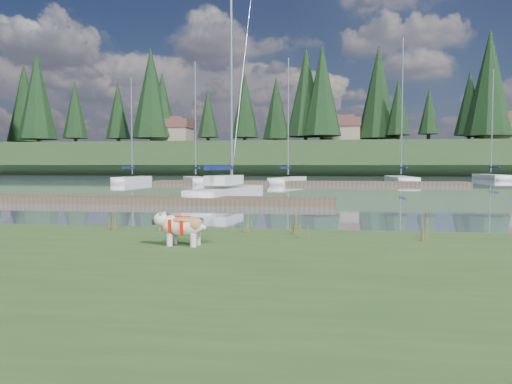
# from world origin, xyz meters

# --- Properties ---
(ground) EXTENTS (200.00, 200.00, 0.00)m
(ground) POSITION_xyz_m (0.00, 30.00, 0.00)
(ground) COLOR gray
(ground) RESTS_ON ground
(bank) EXTENTS (60.00, 9.00, 0.35)m
(bank) POSITION_xyz_m (0.00, -6.00, 0.17)
(bank) COLOR #324F21
(bank) RESTS_ON ground
(ridge) EXTENTS (200.00, 20.00, 5.00)m
(ridge) POSITION_xyz_m (0.00, 73.00, 2.50)
(ridge) COLOR #203419
(ridge) RESTS_ON ground
(bulldog) EXTENTS (0.92, 0.44, 0.55)m
(bulldog) POSITION_xyz_m (1.17, -3.88, 0.69)
(bulldog) COLOR silver
(bulldog) RESTS_ON bank
(sailboat_main) EXTENTS (2.87, 8.07, 11.49)m
(sailboat_main) POSITION_xyz_m (-1.14, 12.80, 0.42)
(sailboat_main) COLOR silver
(sailboat_main) RESTS_ON ground
(dock_near) EXTENTS (16.00, 2.00, 0.30)m
(dock_near) POSITION_xyz_m (-4.00, 9.00, 0.15)
(dock_near) COLOR #4C3D2C
(dock_near) RESTS_ON ground
(dock_far) EXTENTS (26.00, 2.20, 0.30)m
(dock_far) POSITION_xyz_m (2.00, 30.00, 0.15)
(dock_far) COLOR #4C3D2C
(dock_far) RESTS_ON ground
(sailboat_bg_0) EXTENTS (1.73, 6.72, 9.80)m
(sailboat_bg_0) POSITION_xyz_m (-14.15, 32.91, 0.33)
(sailboat_bg_0) COLOR silver
(sailboat_bg_0) RESTS_ON ground
(sailboat_bg_1) EXTENTS (4.21, 7.31, 11.02)m
(sailboat_bg_1) POSITION_xyz_m (-8.31, 32.64, 0.33)
(sailboat_bg_1) COLOR silver
(sailboat_bg_1) RESTS_ON ground
(sailboat_bg_2) EXTENTS (3.19, 7.51, 11.14)m
(sailboat_bg_2) POSITION_xyz_m (0.48, 32.73, 0.33)
(sailboat_bg_2) COLOR silver
(sailboat_bg_2) RESTS_ON ground
(sailboat_bg_3) EXTENTS (2.10, 9.40, 13.59)m
(sailboat_bg_3) POSITION_xyz_m (10.63, 37.24, 0.32)
(sailboat_bg_3) COLOR silver
(sailboat_bg_3) RESTS_ON ground
(sailboat_bg_5) EXTENTS (1.95, 8.86, 12.50)m
(sailboat_bg_5) POSITION_xyz_m (22.19, 48.49, 0.32)
(sailboat_bg_5) COLOR silver
(sailboat_bg_5) RESTS_ON ground
(weed_0) EXTENTS (0.17, 0.14, 0.53)m
(weed_0) POSITION_xyz_m (0.30, -2.18, 0.57)
(weed_0) COLOR #475B23
(weed_0) RESTS_ON bank
(weed_1) EXTENTS (0.17, 0.14, 0.44)m
(weed_1) POSITION_xyz_m (2.01, -2.24, 0.54)
(weed_1) COLOR #475B23
(weed_1) RESTS_ON bank
(weed_2) EXTENTS (0.17, 0.14, 0.64)m
(weed_2) POSITION_xyz_m (2.91, -2.27, 0.62)
(weed_2) COLOR #475B23
(weed_2) RESTS_ON bank
(weed_3) EXTENTS (0.17, 0.14, 0.47)m
(weed_3) POSITION_xyz_m (-0.81, -2.20, 0.55)
(weed_3) COLOR #475B23
(weed_3) RESTS_ON bank
(weed_4) EXTENTS (0.17, 0.14, 0.36)m
(weed_4) POSITION_xyz_m (3.16, -2.70, 0.50)
(weed_4) COLOR #475B23
(weed_4) RESTS_ON bank
(weed_5) EXTENTS (0.17, 0.14, 0.64)m
(weed_5) POSITION_xyz_m (5.27, -2.79, 0.62)
(weed_5) COLOR #475B23
(weed_5) RESTS_ON bank
(mud_lip) EXTENTS (60.00, 0.50, 0.14)m
(mud_lip) POSITION_xyz_m (0.00, -1.60, 0.07)
(mud_lip) COLOR #33281C
(mud_lip) RESTS_ON ground
(conifer_1) EXTENTS (4.40, 4.40, 11.30)m
(conifer_1) POSITION_xyz_m (-40.00, 71.00, 11.28)
(conifer_1) COLOR #382619
(conifer_1) RESTS_ON ridge
(conifer_2) EXTENTS (6.60, 6.60, 16.05)m
(conifer_2) POSITION_xyz_m (-25.00, 68.00, 13.54)
(conifer_2) COLOR #382619
(conifer_2) RESTS_ON ridge
(conifer_3) EXTENTS (4.84, 4.84, 12.25)m
(conifer_3) POSITION_xyz_m (-10.00, 72.00, 11.74)
(conifer_3) COLOR #382619
(conifer_3) RESTS_ON ridge
(conifer_4) EXTENTS (6.16, 6.16, 15.10)m
(conifer_4) POSITION_xyz_m (3.00, 66.00, 13.09)
(conifer_4) COLOR #382619
(conifer_4) RESTS_ON ridge
(conifer_5) EXTENTS (3.96, 3.96, 10.35)m
(conifer_5) POSITION_xyz_m (15.00, 70.00, 10.83)
(conifer_5) COLOR #382619
(conifer_5) RESTS_ON ridge
(conifer_6) EXTENTS (7.04, 7.04, 17.00)m
(conifer_6) POSITION_xyz_m (28.00, 68.00, 13.99)
(conifer_6) COLOR #382619
(conifer_6) RESTS_ON ridge
(house_0) EXTENTS (6.30, 5.30, 4.65)m
(house_0) POSITION_xyz_m (-22.00, 70.00, 7.31)
(house_0) COLOR gray
(house_0) RESTS_ON ridge
(house_1) EXTENTS (6.30, 5.30, 4.65)m
(house_1) POSITION_xyz_m (6.00, 71.00, 7.31)
(house_1) COLOR gray
(house_1) RESTS_ON ridge
(house_2) EXTENTS (6.30, 5.30, 4.65)m
(house_2) POSITION_xyz_m (30.00, 69.00, 7.31)
(house_2) COLOR gray
(house_2) RESTS_ON ridge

